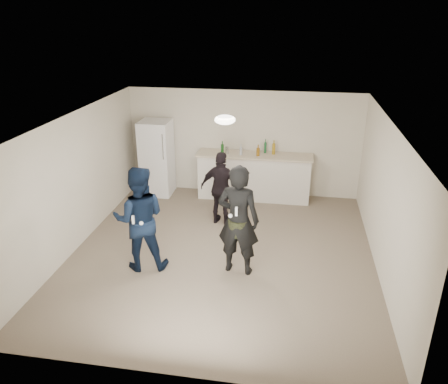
% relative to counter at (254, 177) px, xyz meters
% --- Properties ---
extents(floor, '(6.00, 6.00, 0.00)m').
position_rel_counter_xyz_m(floor, '(-0.31, -2.67, -0.53)').
color(floor, '#6B5B4C').
rests_on(floor, ground).
extents(ceiling, '(6.00, 6.00, 0.00)m').
position_rel_counter_xyz_m(ceiling, '(-0.31, -2.67, 1.98)').
color(ceiling, silver).
rests_on(ceiling, wall_back).
extents(wall_back, '(6.00, 0.00, 6.00)m').
position_rel_counter_xyz_m(wall_back, '(-0.31, 0.33, 0.72)').
color(wall_back, beige).
rests_on(wall_back, floor).
extents(wall_front, '(6.00, 0.00, 6.00)m').
position_rel_counter_xyz_m(wall_front, '(-0.31, -5.67, 0.72)').
color(wall_front, beige).
rests_on(wall_front, floor).
extents(wall_left, '(0.00, 6.00, 6.00)m').
position_rel_counter_xyz_m(wall_left, '(-3.06, -2.67, 0.72)').
color(wall_left, beige).
rests_on(wall_left, floor).
extents(wall_right, '(0.00, 6.00, 6.00)m').
position_rel_counter_xyz_m(wall_right, '(2.44, -2.67, 0.72)').
color(wall_right, beige).
rests_on(wall_right, floor).
extents(counter, '(2.60, 0.56, 1.05)m').
position_rel_counter_xyz_m(counter, '(0.00, 0.00, 0.00)').
color(counter, silver).
rests_on(counter, floor).
extents(counter_top, '(2.68, 0.64, 0.04)m').
position_rel_counter_xyz_m(counter_top, '(0.00, 0.00, 0.55)').
color(counter_top, beige).
rests_on(counter_top, counter).
extents(fridge, '(0.70, 0.70, 1.80)m').
position_rel_counter_xyz_m(fridge, '(-2.34, -0.07, 0.38)').
color(fridge, white).
rests_on(fridge, floor).
extents(fridge_handle, '(0.02, 0.02, 0.60)m').
position_rel_counter_xyz_m(fridge_handle, '(-2.06, -0.44, 0.78)').
color(fridge_handle, '#B6B5BA').
rests_on(fridge_handle, fridge).
extents(ceiling_dome, '(0.36, 0.36, 0.16)m').
position_rel_counter_xyz_m(ceiling_dome, '(-0.31, -2.37, 1.93)').
color(ceiling_dome, white).
rests_on(ceiling_dome, ceiling).
extents(shaker, '(0.08, 0.08, 0.17)m').
position_rel_counter_xyz_m(shaker, '(-0.64, -0.04, 0.65)').
color(shaker, '#B9B9BE').
rests_on(shaker, counter_top).
extents(man, '(1.04, 0.89, 1.85)m').
position_rel_counter_xyz_m(man, '(-1.61, -3.33, 0.40)').
color(man, '#102344').
rests_on(man, floor).
extents(woman, '(0.76, 0.54, 1.94)m').
position_rel_counter_xyz_m(woman, '(0.05, -3.20, 0.44)').
color(woman, black).
rests_on(woman, floor).
extents(camo_shorts, '(0.34, 0.34, 0.28)m').
position_rel_counter_xyz_m(camo_shorts, '(0.05, -3.20, 0.32)').
color(camo_shorts, '#2A3317').
rests_on(camo_shorts, woman).
extents(spectator, '(0.96, 0.52, 1.56)m').
position_rel_counter_xyz_m(spectator, '(-0.53, -1.43, 0.26)').
color(spectator, black).
rests_on(spectator, floor).
extents(remote_man, '(0.04, 0.04, 0.15)m').
position_rel_counter_xyz_m(remote_man, '(-1.61, -3.61, 0.53)').
color(remote_man, white).
rests_on(remote_man, man).
extents(nunchuk_man, '(0.07, 0.07, 0.07)m').
position_rel_counter_xyz_m(nunchuk_man, '(-1.49, -3.58, 0.45)').
color(nunchuk_man, white).
rests_on(nunchuk_man, man).
extents(remote_woman, '(0.04, 0.04, 0.15)m').
position_rel_counter_xyz_m(remote_woman, '(0.05, -3.45, 0.72)').
color(remote_woman, white).
rests_on(remote_woman, woman).
extents(nunchuk_woman, '(0.07, 0.07, 0.07)m').
position_rel_counter_xyz_m(nunchuk_woman, '(-0.05, -3.42, 0.62)').
color(nunchuk_woman, white).
rests_on(nunchuk_woman, woman).
extents(bottle_cluster, '(1.24, 0.33, 0.25)m').
position_rel_counter_xyz_m(bottle_cluster, '(-0.04, 0.01, 0.67)').
color(bottle_cluster, brown).
rests_on(bottle_cluster, counter_top).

